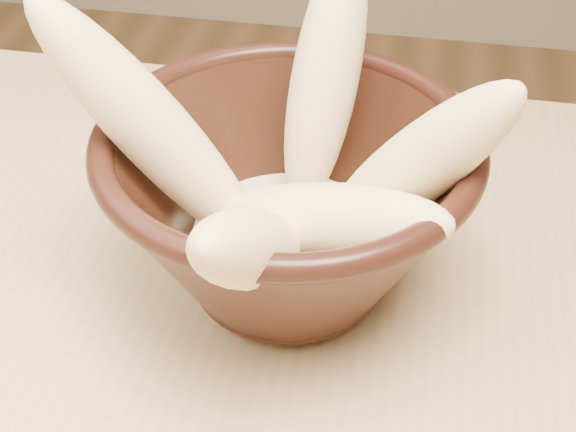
% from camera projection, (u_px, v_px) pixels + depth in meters
% --- Properties ---
extents(bowl, '(0.22, 0.22, 0.12)m').
position_uv_depth(bowl, '(288.00, 203.00, 0.47)').
color(bowl, black).
rests_on(bowl, table).
extents(milk_puddle, '(0.12, 0.12, 0.02)m').
position_uv_depth(milk_puddle, '(288.00, 240.00, 0.49)').
color(milk_puddle, beige).
rests_on(milk_puddle, bowl).
extents(banana_upright, '(0.07, 0.10, 0.17)m').
position_uv_depth(banana_upright, '(325.00, 80.00, 0.48)').
color(banana_upright, '#F5D791').
rests_on(banana_upright, bowl).
extents(banana_left, '(0.14, 0.06, 0.18)m').
position_uv_depth(banana_left, '(154.00, 131.00, 0.43)').
color(banana_left, '#F5D791').
rests_on(banana_left, bowl).
extents(banana_right, '(0.13, 0.08, 0.15)m').
position_uv_depth(banana_right, '(414.00, 168.00, 0.43)').
color(banana_right, '#F5D791').
rests_on(banana_right, bowl).
extents(banana_across, '(0.16, 0.09, 0.09)m').
position_uv_depth(banana_across, '(324.00, 220.00, 0.42)').
color(banana_across, '#F5D791').
rests_on(banana_across, bowl).
extents(banana_front, '(0.06, 0.15, 0.13)m').
position_uv_depth(banana_front, '(253.00, 249.00, 0.40)').
color(banana_front, '#F5D791').
rests_on(banana_front, bowl).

